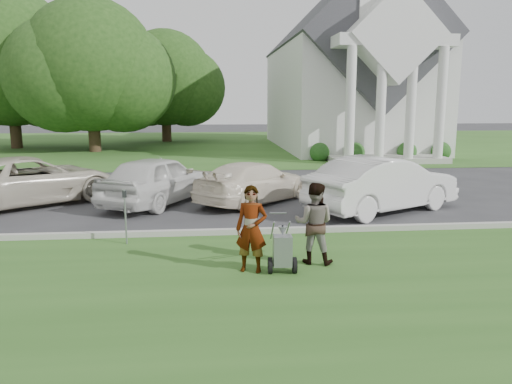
{
  "coord_description": "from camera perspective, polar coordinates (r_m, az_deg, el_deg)",
  "views": [
    {
      "loc": [
        -0.66,
        -11.39,
        3.26
      ],
      "look_at": [
        0.44,
        0.0,
        1.17
      ],
      "focal_mm": 35.0,
      "sensor_mm": 36.0,
      "label": 1
    }
  ],
  "objects": [
    {
      "name": "church_lawn",
      "position": [
        38.53,
        -4.52,
        5.48
      ],
      "size": [
        80.0,
        30.0,
        0.01
      ],
      "primitive_type": "cube",
      "color": "#2F5A1F",
      "rests_on": "ground"
    },
    {
      "name": "grass_strip",
      "position": [
        9.02,
        -0.95,
        -10.78
      ],
      "size": [
        80.0,
        7.0,
        0.01
      ],
      "primitive_type": "cube",
      "color": "#2F5A1F",
      "rests_on": "ground"
    },
    {
      "name": "church",
      "position": [
        35.93,
        10.44,
        14.47
      ],
      "size": [
        9.19,
        19.0,
        24.1
      ],
      "color": "white",
      "rests_on": "ground"
    },
    {
      "name": "car_b",
      "position": [
        16.22,
        -11.19,
        1.4
      ],
      "size": [
        3.8,
        4.97,
        1.58
      ],
      "primitive_type": "imported",
      "rotation": [
        0.0,
        0.0,
        2.66
      ],
      "color": "silver",
      "rests_on": "ground"
    },
    {
      "name": "person_left",
      "position": [
        9.53,
        -0.53,
        -4.35
      ],
      "size": [
        0.7,
        0.57,
        1.68
      ],
      "primitive_type": "imported",
      "rotation": [
        0.0,
        0.0,
        -0.31
      ],
      "color": "#999999",
      "rests_on": "ground"
    },
    {
      "name": "curb",
      "position": [
        12.37,
        -2.27,
        -4.56
      ],
      "size": [
        80.0,
        0.18,
        0.15
      ],
      "primitive_type": "cube",
      "color": "#9E9E93",
      "rests_on": "ground"
    },
    {
      "name": "car_d",
      "position": [
        15.3,
        14.31,
        0.87
      ],
      "size": [
        5.21,
        3.89,
        1.64
      ],
      "primitive_type": "imported",
      "rotation": [
        0.0,
        0.0,
        2.06
      ],
      "color": "silver",
      "rests_on": "ground"
    },
    {
      "name": "parking_meter_near",
      "position": [
        11.76,
        -14.72,
        -2.01
      ],
      "size": [
        0.09,
        0.08,
        1.28
      ],
      "color": "gray",
      "rests_on": "ground"
    },
    {
      "name": "tree_far",
      "position": [
        38.83,
        -26.32,
        12.91
      ],
      "size": [
        11.64,
        9.2,
        10.73
      ],
      "color": "#332316",
      "rests_on": "ground"
    },
    {
      "name": "tree_back",
      "position": [
        41.54,
        -10.36,
        12.21
      ],
      "size": [
        9.61,
        7.6,
        8.89
      ],
      "color": "#332316",
      "rests_on": "ground"
    },
    {
      "name": "tree_left",
      "position": [
        34.23,
        -18.38,
        12.94
      ],
      "size": [
        10.63,
        8.4,
        9.71
      ],
      "color": "#332316",
      "rests_on": "ground"
    },
    {
      "name": "striping_cart",
      "position": [
        9.58,
        3.04,
        -6.82
      ],
      "size": [
        0.56,
        1.09,
        1.0
      ],
      "rotation": [
        0.0,
        0.0,
        -0.04
      ],
      "color": "black",
      "rests_on": "ground"
    },
    {
      "name": "car_a",
      "position": [
        17.43,
        -24.34,
        1.22
      ],
      "size": [
        5.93,
        5.4,
        1.54
      ],
      "primitive_type": "imported",
      "rotation": [
        0.0,
        0.0,
        2.23
      ],
      "color": "beige",
      "rests_on": "ground"
    },
    {
      "name": "person_right",
      "position": [
        10.11,
        6.65,
        -3.63
      ],
      "size": [
        0.96,
        0.85,
        1.65
      ],
      "primitive_type": "imported",
      "rotation": [
        0.0,
        0.0,
        2.81
      ],
      "color": "#999999",
      "rests_on": "ground"
    },
    {
      "name": "car_c",
      "position": [
        16.19,
        -0.22,
        1.12
      ],
      "size": [
        4.51,
        4.56,
        1.32
      ],
      "primitive_type": "imported",
      "rotation": [
        0.0,
        0.0,
        2.37
      ],
      "color": "#F2E6CD",
      "rests_on": "ground"
    },
    {
      "name": "ground",
      "position": [
        11.87,
        -2.11,
        -5.59
      ],
      "size": [
        120.0,
        120.0,
        0.0
      ],
      "primitive_type": "plane",
      "color": "#333335",
      "rests_on": "ground"
    }
  ]
}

